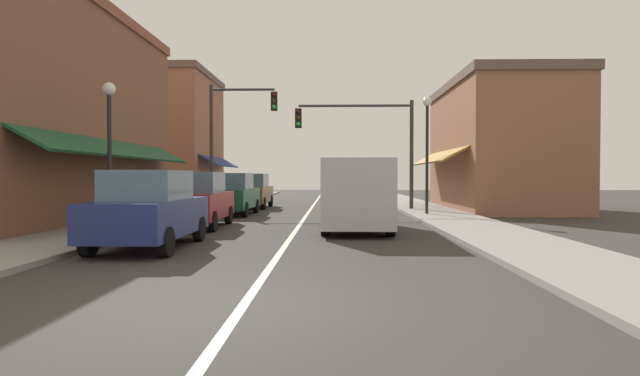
{
  "coord_description": "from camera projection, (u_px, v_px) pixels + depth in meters",
  "views": [
    {
      "loc": [
        1.14,
        -6.5,
        1.64
      ],
      "look_at": [
        0.6,
        14.8,
        1.17
      ],
      "focal_mm": 30.08,
      "sensor_mm": 36.0,
      "label": 1
    }
  ],
  "objects": [
    {
      "name": "parked_car_far_left",
      "position": [
        252.0,
        191.0,
        27.61
      ],
      "size": [
        1.83,
        4.12,
        1.77
      ],
      "rotation": [
        0.0,
        0.0,
        -0.01
      ],
      "color": "brown",
      "rests_on": "ground"
    },
    {
      "name": "parked_car_nearest_left",
      "position": [
        149.0,
        210.0,
        12.11
      ],
      "size": [
        1.8,
        4.11,
        1.77
      ],
      "rotation": [
        0.0,
        0.0,
        0.0
      ],
      "color": "navy",
      "rests_on": "ground"
    },
    {
      "name": "van_in_lane",
      "position": [
        356.0,
        193.0,
        16.16
      ],
      "size": [
        2.07,
        5.21,
        2.12
      ],
      "rotation": [
        0.0,
        0.0,
        -0.02
      ],
      "color": "#B2B7BC",
      "rests_on": "ground"
    },
    {
      "name": "street_lamp_left_near",
      "position": [
        109.0,
        131.0,
        14.9
      ],
      "size": [
        0.36,
        0.36,
        4.25
      ],
      "color": "black",
      "rests_on": "ground"
    },
    {
      "name": "lane_center_stripe",
      "position": [
        309.0,
        212.0,
        24.55
      ],
      "size": [
        0.14,
        52.0,
        0.01
      ],
      "primitive_type": "cube",
      "color": "silver",
      "rests_on": "ground"
    },
    {
      "name": "parked_car_third_left",
      "position": [
        232.0,
        194.0,
        22.59
      ],
      "size": [
        1.84,
        4.13,
        1.77
      ],
      "rotation": [
        0.0,
        0.0,
        -0.02
      ],
      "color": "#0F4C33",
      "rests_on": "ground"
    },
    {
      "name": "parked_car_second_left",
      "position": [
        196.0,
        200.0,
        17.04
      ],
      "size": [
        1.84,
        4.13,
        1.77
      ],
      "rotation": [
        0.0,
        0.0,
        0.02
      ],
      "color": "maroon",
      "rests_on": "ground"
    },
    {
      "name": "traffic_signal_left_corner",
      "position": [
        232.0,
        127.0,
        25.92
      ],
      "size": [
        3.32,
        0.5,
        6.09
      ],
      "color": "#333333",
      "rests_on": "ground"
    },
    {
      "name": "storefront_far_left",
      "position": [
        166.0,
        138.0,
        34.71
      ],
      "size": [
        7.15,
        8.2,
        8.27
      ],
      "color": "#8E5B42",
      "rests_on": "ground"
    },
    {
      "name": "ground_plane",
      "position": [
        309.0,
        212.0,
        24.55
      ],
      "size": [
        80.0,
        80.0,
        0.0
      ],
      "primitive_type": "plane",
      "color": "#33302D"
    },
    {
      "name": "storefront_left_block",
      "position": [
        27.0,
        112.0,
        18.72
      ],
      "size": [
        6.9,
        14.2,
        7.78
      ],
      "color": "brown",
      "rests_on": "ground"
    },
    {
      "name": "sidewalk_right",
      "position": [
        429.0,
        211.0,
        24.41
      ],
      "size": [
        2.6,
        56.0,
        0.12
      ],
      "primitive_type": "cube",
      "color": "gray",
      "rests_on": "ground"
    },
    {
      "name": "traffic_signal_mast_arm",
      "position": [
        369.0,
        134.0,
        25.09
      ],
      "size": [
        5.55,
        0.5,
        5.2
      ],
      "color": "#333333",
      "rests_on": "ground"
    },
    {
      "name": "storefront_right_block",
      "position": [
        499.0,
        146.0,
        26.25
      ],
      "size": [
        6.2,
        10.2,
        6.26
      ],
      "color": "#8E5B42",
      "rests_on": "ground"
    },
    {
      "name": "street_lamp_right_mid",
      "position": [
        427.0,
        136.0,
        21.7
      ],
      "size": [
        0.36,
        0.36,
        4.84
      ],
      "color": "black",
      "rests_on": "ground"
    },
    {
      "name": "sidewalk_left",
      "position": [
        190.0,
        210.0,
        24.69
      ],
      "size": [
        2.6,
        56.0,
        0.12
      ],
      "primitive_type": "cube",
      "color": "gray",
      "rests_on": "ground"
    }
  ]
}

